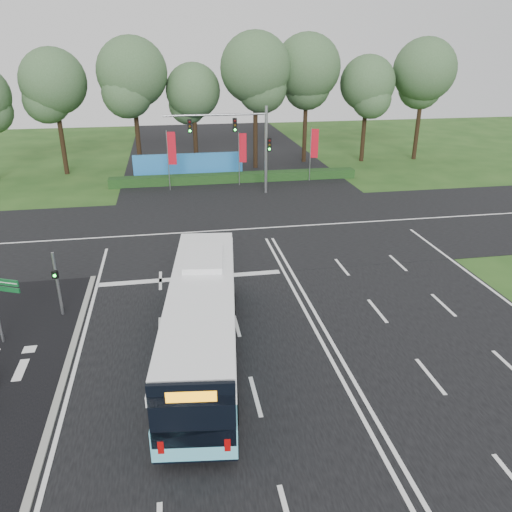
{
  "coord_description": "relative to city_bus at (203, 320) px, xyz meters",
  "views": [
    {
      "loc": [
        -5.72,
        -18.95,
        11.41
      ],
      "look_at": [
        -2.06,
        2.0,
        2.36
      ],
      "focal_mm": 35.0,
      "sensor_mm": 36.0,
      "label": 1
    }
  ],
  "objects": [
    {
      "name": "ground",
      "position": [
        4.87,
        2.25,
        -1.7
      ],
      "size": [
        120.0,
        120.0,
        0.0
      ],
      "primitive_type": "plane",
      "color": "#204617",
      "rests_on": "ground"
    },
    {
      "name": "road_main",
      "position": [
        4.87,
        2.25,
        -1.68
      ],
      "size": [
        20.0,
        120.0,
        0.04
      ],
      "primitive_type": "cube",
      "color": "black",
      "rests_on": "ground"
    },
    {
      "name": "road_cross",
      "position": [
        4.87,
        14.25,
        -1.67
      ],
      "size": [
        120.0,
        14.0,
        0.05
      ],
      "primitive_type": "cube",
      "color": "black",
      "rests_on": "ground"
    },
    {
      "name": "kerb_strip",
      "position": [
        -5.23,
        -0.75,
        -1.64
      ],
      "size": [
        0.25,
        18.0,
        0.12
      ],
      "primitive_type": "cube",
      "color": "gray",
      "rests_on": "ground"
    },
    {
      "name": "city_bus",
      "position": [
        0.0,
        0.0,
        0.0
      ],
      "size": [
        3.83,
        11.96,
        3.37
      ],
      "rotation": [
        0.0,
        0.0,
        -0.12
      ],
      "color": "#5FC4DC",
      "rests_on": "ground"
    },
    {
      "name": "pedestrian_signal",
      "position": [
        -6.11,
        4.39,
        -0.01
      ],
      "size": [
        0.29,
        0.4,
        3.1
      ],
      "rotation": [
        0.0,
        0.0,
        -0.37
      ],
      "color": "gray",
      "rests_on": "ground"
    },
    {
      "name": "street_sign",
      "position": [
        -7.84,
        2.33,
        0.54
      ],
      "size": [
        1.26,
        0.61,
        3.49
      ],
      "rotation": [
        0.0,
        0.0,
        -0.42
      ],
      "color": "gray",
      "rests_on": "ground"
    },
    {
      "name": "banner_flag_left",
      "position": [
        -0.68,
        24.88,
        1.54
      ],
      "size": [
        0.74,
        0.13,
        4.99
      ],
      "rotation": [
        0.0,
        0.0,
        -0.11
      ],
      "color": "gray",
      "rests_on": "ground"
    },
    {
      "name": "banner_flag_mid",
      "position": [
        5.3,
        25.49,
        1.3
      ],
      "size": [
        0.68,
        0.11,
        4.6
      ],
      "rotation": [
        0.0,
        0.0,
        -0.08
      ],
      "color": "gray",
      "rests_on": "ground"
    },
    {
      "name": "banner_flag_right",
      "position": [
        11.77,
        25.98,
        1.38
      ],
      "size": [
        0.68,
        0.24,
        4.73
      ],
      "rotation": [
        0.0,
        0.0,
        -0.28
      ],
      "color": "gray",
      "rests_on": "ground"
    },
    {
      "name": "traffic_light_gantry",
      "position": [
        5.08,
        22.75,
        2.96
      ],
      "size": [
        8.41,
        0.28,
        7.0
      ],
      "color": "gray",
      "rests_on": "ground"
    },
    {
      "name": "hedge",
      "position": [
        4.87,
        26.75,
        -1.3
      ],
      "size": [
        22.0,
        1.2,
        0.8
      ],
      "primitive_type": "cube",
      "color": "black",
      "rests_on": "ground"
    },
    {
      "name": "blue_hoarding",
      "position": [
        0.87,
        29.25,
        -0.6
      ],
      "size": [
        10.0,
        0.3,
        2.2
      ],
      "primitive_type": "cube",
      "color": "#2271BC",
      "rests_on": "ground"
    },
    {
      "name": "eucalyptus_row",
      "position": [
        5.99,
        32.73,
        6.94
      ],
      "size": [
        47.39,
        8.4,
        12.67
      ],
      "color": "black",
      "rests_on": "ground"
    }
  ]
}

